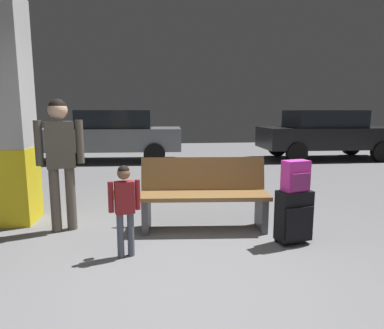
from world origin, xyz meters
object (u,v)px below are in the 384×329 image
at_px(child, 124,201).
at_px(adult, 60,151).
at_px(bench, 204,194).
at_px(suitcase, 294,216).
at_px(parked_car_far, 113,134).
at_px(backpack_bright, 296,176).
at_px(structural_pillar, 7,114).
at_px(parked_car_side, 326,133).

xyz_separation_m(child, adult, (-0.82, 0.88, 0.42)).
height_order(bench, adult, adult).
distance_m(suitcase, parked_car_far, 7.32).
relative_size(suitcase, backpack_bright, 1.78).
xyz_separation_m(structural_pillar, child, (1.57, -1.31, -0.86)).
distance_m(bench, child, 1.20).
bearing_deg(parked_car_side, backpack_bright, -121.09).
height_order(child, parked_car_far, parked_car_far).
bearing_deg(adult, bench, -4.16).
xyz_separation_m(child, parked_car_side, (5.73, 6.56, 0.22)).
bearing_deg(child, backpack_bright, 3.71).
distance_m(suitcase, child, 1.87).
xyz_separation_m(structural_pillar, suitcase, (3.41, -1.19, -1.12)).
xyz_separation_m(backpack_bright, parked_car_side, (3.88, 6.44, 0.03)).
distance_m(child, parked_car_far, 6.97).
height_order(structural_pillar, suitcase, structural_pillar).
bearing_deg(parked_car_far, child, -83.13).
bearing_deg(suitcase, parked_car_far, 111.53).
height_order(suitcase, parked_car_far, parked_car_far).
relative_size(backpack_bright, parked_car_far, 0.08).
bearing_deg(backpack_bright, structural_pillar, 160.71).
bearing_deg(parked_car_far, bench, -74.05).
distance_m(structural_pillar, parked_car_far, 5.68).
bearing_deg(structural_pillar, parked_car_side, 35.70).
distance_m(structural_pillar, adult, 0.97).
bearing_deg(parked_car_side, bench, -129.59).
distance_m(backpack_bright, parked_car_side, 7.52).
height_order(suitcase, adult, adult).
relative_size(structural_pillar, adult, 1.79).
relative_size(structural_pillar, bench, 1.77).
bearing_deg(structural_pillar, suitcase, -19.28).
bearing_deg(parked_car_far, structural_pillar, -97.45).
bearing_deg(child, structural_pillar, 139.98).
relative_size(structural_pillar, backpack_bright, 8.54).
height_order(backpack_bright, parked_car_far, parked_car_far).
relative_size(child, parked_car_side, 0.23).
xyz_separation_m(structural_pillar, parked_car_side, (7.29, 5.24, -0.64)).
bearing_deg(structural_pillar, child, -40.02).
xyz_separation_m(structural_pillar, backpack_bright, (3.41, -1.19, -0.67)).
bearing_deg(bench, suitcase, -34.46).
bearing_deg(backpack_bright, parked_car_side, 58.91).
xyz_separation_m(structural_pillar, bench, (2.49, -0.56, -1.00)).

